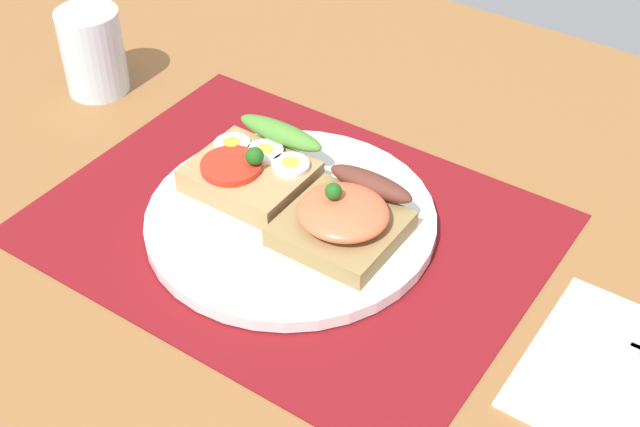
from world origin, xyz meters
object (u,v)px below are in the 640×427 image
plate (291,219)px  sandwich_salmon (343,219)px  sandwich_egg_tomato (254,168)px  drinking_glass (93,52)px  napkin (612,375)px  fork (622,373)px

plate → sandwich_salmon: 5.65cm
sandwich_egg_tomato → drinking_glass: bearing=168.7°
plate → napkin: plate is taller
napkin → sandwich_salmon: bearing=178.3°
plate → sandwich_salmon: bearing=2.8°
sandwich_egg_tomato → fork: bearing=-3.4°
sandwich_egg_tomato → fork: (34.18, -2.06, -2.29)cm
plate → fork: size_ratio=1.72×
napkin → fork: size_ratio=1.04×
sandwich_salmon → drinking_glass: 35.10cm
plate → sandwich_salmon: (5.12, 0.25, 2.38)cm
fork → sandwich_egg_tomato: bearing=176.6°
sandwich_salmon → fork: bearing=-1.2°
napkin → plate: bearing=179.1°
napkin → sandwich_egg_tomato: bearing=176.2°
drinking_glass → sandwich_egg_tomato: bearing=-11.3°
plate → fork: (29.04, -0.27, -0.13)cm
napkin → fork: (0.56, 0.16, 0.46)cm
sandwich_salmon → drinking_glass: size_ratio=1.18×
fork → plate: bearing=179.5°
sandwich_salmon → fork: (23.92, -0.51, -2.51)cm
napkin → fork: fork is taller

